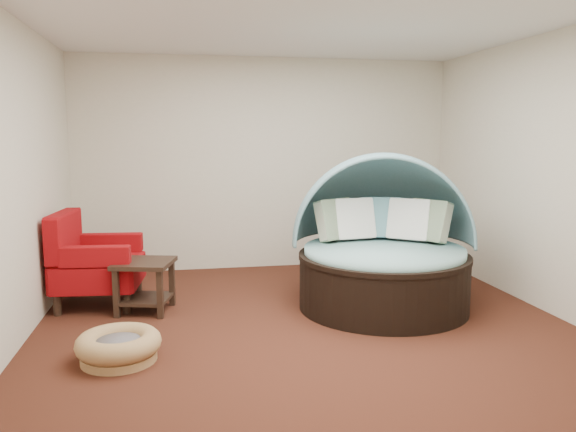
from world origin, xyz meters
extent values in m
plane|color=#4A2215|center=(0.00, 0.00, 0.00)|extent=(5.00, 5.00, 0.00)
plane|color=beige|center=(0.00, 2.50, 1.40)|extent=(5.00, 0.00, 5.00)
plane|color=beige|center=(0.00, -2.50, 1.40)|extent=(5.00, 0.00, 5.00)
plane|color=beige|center=(-2.50, 0.00, 1.40)|extent=(0.00, 5.00, 5.00)
plane|color=beige|center=(2.50, 0.00, 1.40)|extent=(0.00, 5.00, 5.00)
plane|color=white|center=(0.00, 0.00, 2.80)|extent=(5.00, 5.00, 0.00)
cylinder|color=black|center=(0.91, 0.41, 0.27)|extent=(2.13, 2.13, 0.53)
cylinder|color=black|center=(0.91, 0.41, 0.55)|extent=(2.15, 2.15, 0.05)
cylinder|color=#97CED3|center=(0.91, 0.41, 0.59)|extent=(2.01, 2.01, 0.12)
cube|color=#305D3C|center=(0.50, 0.84, 0.88)|extent=(0.51, 0.44, 0.46)
cube|color=white|center=(0.72, 0.84, 0.88)|extent=(0.47, 0.31, 0.46)
cube|color=#67A4B3|center=(1.03, 0.88, 0.88)|extent=(0.49, 0.36, 0.46)
cube|color=white|center=(1.29, 0.69, 0.88)|extent=(0.51, 0.47, 0.46)
cube|color=#305D3C|center=(1.47, 0.58, 0.88)|extent=(0.44, 0.51, 0.46)
cylinder|color=olive|center=(-1.65, -0.52, 0.03)|extent=(0.59, 0.59, 0.07)
torus|color=olive|center=(-1.65, -0.52, 0.15)|extent=(0.67, 0.67, 0.17)
cylinder|color=#605B5F|center=(-1.65, -0.52, 0.13)|extent=(0.40, 0.40, 0.10)
cylinder|color=black|center=(-2.37, 0.77, 0.10)|extent=(0.09, 0.09, 0.20)
cylinder|color=black|center=(-2.30, 1.45, 0.10)|extent=(0.09, 0.09, 0.20)
cylinder|color=black|center=(-1.70, 0.71, 0.10)|extent=(0.09, 0.09, 0.20)
cylinder|color=black|center=(-1.63, 1.38, 0.10)|extent=(0.09, 0.09, 0.20)
cube|color=maroon|center=(-2.00, 1.08, 0.35)|extent=(0.93, 0.93, 0.29)
cube|color=maroon|center=(-2.34, 1.11, 0.75)|extent=(0.24, 0.86, 0.50)
cube|color=maroon|center=(-1.98, 0.71, 0.60)|extent=(0.69, 0.20, 0.20)
cube|color=maroon|center=(-1.91, 1.43, 0.60)|extent=(0.69, 0.20, 0.20)
cube|color=black|center=(-1.51, 0.75, 0.50)|extent=(0.66, 0.66, 0.04)
cube|color=black|center=(-1.51, 0.75, 0.13)|extent=(0.58, 0.58, 0.03)
cube|color=black|center=(-1.78, 0.60, 0.24)|extent=(0.07, 0.07, 0.48)
cube|color=black|center=(-1.67, 1.02, 0.24)|extent=(0.07, 0.07, 0.48)
cube|color=black|center=(-1.36, 0.49, 0.24)|extent=(0.07, 0.07, 0.48)
cube|color=black|center=(-1.25, 0.91, 0.24)|extent=(0.07, 0.07, 0.48)
camera|label=1|loc=(-1.12, -4.96, 1.78)|focal=35.00mm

